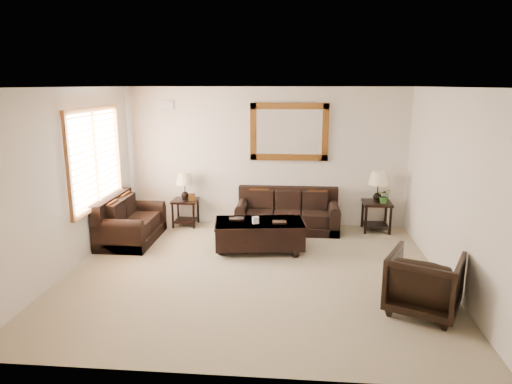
# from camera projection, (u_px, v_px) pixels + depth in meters

# --- Properties ---
(room) EXTENTS (5.51, 5.01, 2.71)m
(room) POSITION_uv_depth(u_px,v_px,m) (253.00, 184.00, 6.51)
(room) COLOR gray
(room) RESTS_ON ground
(window) EXTENTS (0.07, 1.96, 1.66)m
(window) POSITION_uv_depth(u_px,v_px,m) (96.00, 158.00, 7.57)
(window) COLOR white
(window) RESTS_ON room
(mirror) EXTENTS (1.50, 0.06, 1.10)m
(mirror) POSITION_uv_depth(u_px,v_px,m) (289.00, 132.00, 8.74)
(mirror) COLOR #49250E
(mirror) RESTS_ON room
(air_vent) EXTENTS (0.25, 0.02, 0.18)m
(air_vent) POSITION_uv_depth(u_px,v_px,m) (167.00, 105.00, 8.85)
(air_vent) COLOR #999999
(air_vent) RESTS_ON room
(sofa) EXTENTS (1.94, 0.84, 0.79)m
(sofa) POSITION_uv_depth(u_px,v_px,m) (287.00, 215.00, 8.76)
(sofa) COLOR black
(sofa) RESTS_ON room
(loveseat) EXTENTS (0.86, 1.45, 0.82)m
(loveseat) POSITION_uv_depth(u_px,v_px,m) (128.00, 224.00, 8.14)
(loveseat) COLOR black
(loveseat) RESTS_ON room
(end_table_left) EXTENTS (0.48, 0.48, 1.07)m
(end_table_left) POSITION_uv_depth(u_px,v_px,m) (185.00, 191.00, 8.94)
(end_table_left) COLOR black
(end_table_left) RESTS_ON room
(end_table_right) EXTENTS (0.53, 0.53, 1.16)m
(end_table_right) POSITION_uv_depth(u_px,v_px,m) (378.00, 192.00, 8.59)
(end_table_right) COLOR black
(end_table_right) RESTS_ON room
(coffee_table) EXTENTS (1.58, 0.99, 0.63)m
(coffee_table) POSITION_uv_depth(u_px,v_px,m) (259.00, 232.00, 7.67)
(coffee_table) COLOR black
(coffee_table) RESTS_ON room
(armchair) EXTENTS (1.06, 1.04, 0.84)m
(armchair) POSITION_uv_depth(u_px,v_px,m) (424.00, 280.00, 5.55)
(armchair) COLOR black
(armchair) RESTS_ON floor
(potted_plant) EXTENTS (0.33, 0.35, 0.22)m
(potted_plant) POSITION_uv_depth(u_px,v_px,m) (384.00, 197.00, 8.50)
(potted_plant) COLOR #27511C
(potted_plant) RESTS_ON end_table_right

